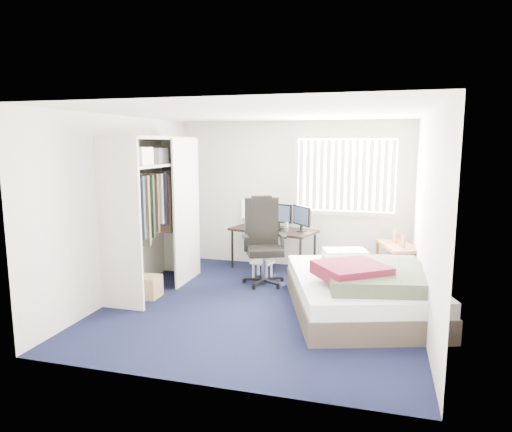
{
  "coord_description": "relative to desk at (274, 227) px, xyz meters",
  "views": [
    {
      "loc": [
        1.47,
        -5.6,
        2.13
      ],
      "look_at": [
        -0.19,
        0.4,
        1.13
      ],
      "focal_mm": 32.0,
      "sensor_mm": 36.0,
      "label": 1
    }
  ],
  "objects": [
    {
      "name": "ground",
      "position": [
        0.25,
        -1.75,
        -0.74
      ],
      "size": [
        4.2,
        4.2,
        0.0
      ],
      "primitive_type": "plane",
      "color": "black",
      "rests_on": "ground"
    },
    {
      "name": "room_shell",
      "position": [
        0.25,
        -1.75,
        0.77
      ],
      "size": [
        4.2,
        4.2,
        4.2
      ],
      "color": "silver",
      "rests_on": "ground"
    },
    {
      "name": "window_assembly",
      "position": [
        1.15,
        0.29,
        0.86
      ],
      "size": [
        1.72,
        0.09,
        1.32
      ],
      "color": "white",
      "rests_on": "ground"
    },
    {
      "name": "closet",
      "position": [
        -1.43,
        -1.49,
        0.62
      ],
      "size": [
        0.64,
        1.84,
        2.22
      ],
      "color": "beige",
      "rests_on": "ground"
    },
    {
      "name": "desk",
      "position": [
        0.0,
        0.0,
        0.0
      ],
      "size": [
        1.54,
        1.03,
        1.16
      ],
      "color": "black",
      "rests_on": "ground"
    },
    {
      "name": "office_chair",
      "position": [
        0.01,
        -0.76,
        -0.23
      ],
      "size": [
        0.82,
        0.82,
        1.33
      ],
      "color": "black",
      "rests_on": "ground"
    },
    {
      "name": "footstool",
      "position": [
        -0.07,
        -0.52,
        -0.53
      ],
      "size": [
        0.37,
        0.32,
        0.26
      ],
      "color": "white",
      "rests_on": "ground"
    },
    {
      "name": "nightstand",
      "position": [
        2.0,
        -0.27,
        -0.2
      ],
      "size": [
        0.7,
        0.98,
        0.79
      ],
      "color": "brown",
      "rests_on": "ground"
    },
    {
      "name": "bed",
      "position": [
        1.52,
        -1.64,
        -0.44
      ],
      "size": [
        2.21,
        2.56,
        0.71
      ],
      "color": "#453A32",
      "rests_on": "ground"
    },
    {
      "name": "pine_box",
      "position": [
        -1.4,
        -1.86,
        -0.58
      ],
      "size": [
        0.41,
        0.31,
        0.3
      ],
      "primitive_type": "cube",
      "rotation": [
        0.0,
        0.0,
        0.03
      ],
      "color": "tan",
      "rests_on": "ground"
    }
  ]
}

